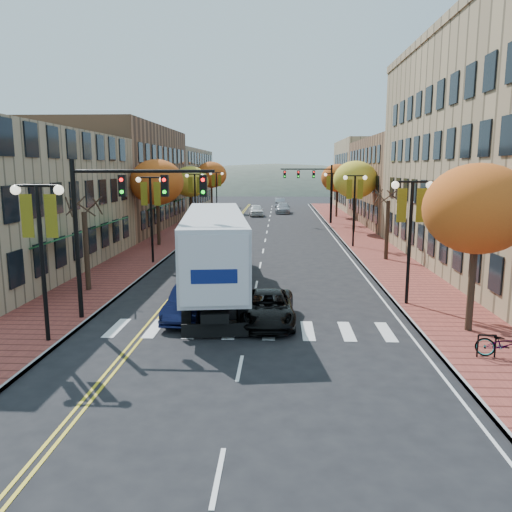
# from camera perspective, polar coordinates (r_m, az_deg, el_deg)

# --- Properties ---
(ground) EXTENTS (200.00, 200.00, 0.00)m
(ground) POSITION_cam_1_polar(r_m,az_deg,el_deg) (19.05, -1.38, -10.36)
(ground) COLOR black
(ground) RESTS_ON ground
(sidewalk_left) EXTENTS (4.00, 85.00, 0.15)m
(sidewalk_left) POSITION_cam_1_polar(r_m,az_deg,el_deg) (51.77, -8.81, 2.63)
(sidewalk_left) COLOR brown
(sidewalk_left) RESTS_ON ground
(sidewalk_right) EXTENTS (4.00, 85.00, 0.15)m
(sidewalk_right) POSITION_cam_1_polar(r_m,az_deg,el_deg) (51.32, 11.32, 2.49)
(sidewalk_right) COLOR brown
(sidewalk_right) RESTS_ON ground
(building_left_mid) EXTENTS (12.00, 24.00, 11.00)m
(building_left_mid) POSITION_cam_1_polar(r_m,az_deg,el_deg) (56.84, -16.27, 8.49)
(building_left_mid) COLOR brown
(building_left_mid) RESTS_ON ground
(building_left_far) EXTENTS (12.00, 26.00, 9.50)m
(building_left_far) POSITION_cam_1_polar(r_m,az_deg,el_deg) (80.92, -10.49, 8.53)
(building_left_far) COLOR #9E8966
(building_left_far) RESTS_ON ground
(building_right_mid) EXTENTS (15.00, 24.00, 10.00)m
(building_right_mid) POSITION_cam_1_polar(r_m,az_deg,el_deg) (62.26, 18.92, 7.99)
(building_right_mid) COLOR brown
(building_right_mid) RESTS_ON ground
(building_right_far) EXTENTS (15.00, 20.00, 11.00)m
(building_right_far) POSITION_cam_1_polar(r_m,az_deg,el_deg) (83.61, 14.75, 8.93)
(building_right_far) COLOR #9E8966
(building_right_far) RESTS_ON ground
(tree_left_a) EXTENTS (0.28, 0.28, 4.20)m
(tree_left_a) POSITION_cam_1_polar(r_m,az_deg,el_deg) (28.13, -18.81, 0.52)
(tree_left_a) COLOR #382619
(tree_left_a) RESTS_ON sidewalk_left
(tree_left_b) EXTENTS (4.48, 4.48, 7.21)m
(tree_left_b) POSITION_cam_1_polar(r_m,az_deg,el_deg) (43.07, -11.25, 8.26)
(tree_left_b) COLOR #382619
(tree_left_b) RESTS_ON sidewalk_left
(tree_left_c) EXTENTS (4.16, 4.16, 6.69)m
(tree_left_c) POSITION_cam_1_polar(r_m,az_deg,el_deg) (58.74, -7.48, 8.41)
(tree_left_c) COLOR #382619
(tree_left_c) RESTS_ON sidewalk_left
(tree_left_d) EXTENTS (4.61, 4.61, 7.42)m
(tree_left_d) POSITION_cam_1_polar(r_m,az_deg,el_deg) (76.51, -5.11, 9.22)
(tree_left_d) COLOR #382619
(tree_left_d) RESTS_ON sidewalk_left
(tree_right_a) EXTENTS (4.16, 4.16, 6.69)m
(tree_right_a) POSITION_cam_1_polar(r_m,az_deg,el_deg) (21.32, 23.98, 4.92)
(tree_right_a) COLOR #382619
(tree_right_a) RESTS_ON sidewalk_right
(tree_right_b) EXTENTS (0.28, 0.28, 4.20)m
(tree_right_b) POSITION_cam_1_polar(r_m,az_deg,el_deg) (36.89, 14.75, 2.88)
(tree_right_b) COLOR #382619
(tree_right_b) RESTS_ON sidewalk_right
(tree_right_c) EXTENTS (4.48, 4.48, 7.21)m
(tree_right_c) POSITION_cam_1_polar(r_m,az_deg,el_deg) (52.39, 11.27, 8.54)
(tree_right_c) COLOR #382619
(tree_right_c) RESTS_ON sidewalk_right
(tree_right_d) EXTENTS (4.35, 4.35, 7.00)m
(tree_right_d) POSITION_cam_1_polar(r_m,az_deg,el_deg) (68.26, 9.28, 8.77)
(tree_right_d) COLOR #382619
(tree_right_d) RESTS_ON sidewalk_right
(lamp_left_a) EXTENTS (1.96, 0.36, 6.05)m
(lamp_left_a) POSITION_cam_1_polar(r_m,az_deg,el_deg) (20.00, -23.43, 2.48)
(lamp_left_a) COLOR black
(lamp_left_a) RESTS_ON ground
(lamp_left_b) EXTENTS (1.96, 0.36, 6.05)m
(lamp_left_b) POSITION_cam_1_polar(r_m,az_deg,el_deg) (35.01, -11.93, 5.98)
(lamp_left_b) COLOR black
(lamp_left_b) RESTS_ON ground
(lamp_left_c) EXTENTS (1.96, 0.36, 6.05)m
(lamp_left_c) POSITION_cam_1_polar(r_m,az_deg,el_deg) (52.60, -6.99, 7.41)
(lamp_left_c) COLOR black
(lamp_left_c) RESTS_ON ground
(lamp_left_d) EXTENTS (1.96, 0.36, 6.05)m
(lamp_left_d) POSITION_cam_1_polar(r_m,az_deg,el_deg) (70.40, -4.53, 8.10)
(lamp_left_d) COLOR black
(lamp_left_d) RESTS_ON ground
(lamp_right_a) EXTENTS (1.96, 0.36, 6.05)m
(lamp_right_a) POSITION_cam_1_polar(r_m,az_deg,el_deg) (24.72, 17.27, 4.15)
(lamp_right_a) COLOR black
(lamp_right_a) RESTS_ON ground
(lamp_right_b) EXTENTS (1.96, 0.36, 6.05)m
(lamp_right_b) POSITION_cam_1_polar(r_m,az_deg,el_deg) (42.33, 11.20, 6.67)
(lamp_right_b) COLOR black
(lamp_right_b) RESTS_ON ground
(lamp_right_c) EXTENTS (1.96, 0.36, 6.05)m
(lamp_right_c) POSITION_cam_1_polar(r_m,az_deg,el_deg) (60.18, 8.69, 7.69)
(lamp_right_c) COLOR black
(lamp_right_c) RESTS_ON ground
(traffic_mast_near) EXTENTS (6.10, 0.35, 7.00)m
(traffic_mast_near) POSITION_cam_1_polar(r_m,az_deg,el_deg) (21.94, -15.35, 5.20)
(traffic_mast_near) COLOR black
(traffic_mast_near) RESTS_ON ground
(traffic_mast_far) EXTENTS (6.10, 0.34, 7.00)m
(traffic_mast_far) POSITION_cam_1_polar(r_m,az_deg,el_deg) (59.98, 6.76, 8.33)
(traffic_mast_far) COLOR black
(traffic_mast_far) RESTS_ON ground
(semi_truck) EXTENTS (5.01, 17.71, 4.37)m
(semi_truck) POSITION_cam_1_polar(r_m,az_deg,el_deg) (27.21, -4.79, 1.38)
(semi_truck) COLOR black
(semi_truck) RESTS_ON ground
(navy_sedan) EXTENTS (1.99, 4.62, 1.48)m
(navy_sedan) POSITION_cam_1_polar(r_m,az_deg,el_deg) (22.49, -7.39, -5.25)
(navy_sedan) COLOR black
(navy_sedan) RESTS_ON ground
(black_suv) EXTENTS (2.33, 4.93, 1.36)m
(black_suv) POSITION_cam_1_polar(r_m,az_deg,el_deg) (21.67, 1.41, -5.92)
(black_suv) COLOR black
(black_suv) RESTS_ON ground
(car_far_white) EXTENTS (2.39, 4.90, 1.61)m
(car_far_white) POSITION_cam_1_polar(r_m,az_deg,el_deg) (69.96, 0.02, 5.25)
(car_far_white) COLOR white
(car_far_white) RESTS_ON ground
(car_far_silver) EXTENTS (2.26, 5.27, 1.51)m
(car_far_silver) POSITION_cam_1_polar(r_m,az_deg,el_deg) (74.40, 3.08, 5.49)
(car_far_silver) COLOR #999AA0
(car_far_silver) RESTS_ON ground
(car_far_oncoming) EXTENTS (1.78, 4.81, 1.57)m
(car_far_oncoming) POSITION_cam_1_polar(r_m,az_deg,el_deg) (85.75, 2.74, 6.11)
(car_far_oncoming) COLOR #A7A7AE
(car_far_oncoming) RESTS_ON ground
(bicycle) EXTENTS (2.07, 1.30, 1.03)m
(bicycle) POSITION_cam_1_polar(r_m,az_deg,el_deg) (19.39, 26.67, -9.01)
(bicycle) COLOR gray
(bicycle) RESTS_ON sidewalk_right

